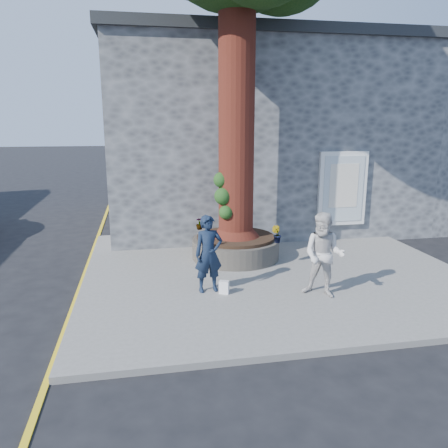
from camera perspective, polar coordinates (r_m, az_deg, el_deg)
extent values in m
plane|color=black|center=(9.74, -0.62, -8.83)|extent=(120.00, 120.00, 0.00)
cube|color=slate|center=(10.96, 6.23, -6.00)|extent=(9.00, 8.00, 0.12)
cube|color=yellow|center=(10.64, -18.15, -7.54)|extent=(0.10, 30.00, 0.01)
cube|color=#47494C|center=(16.60, 3.56, 10.98)|extent=(10.00, 8.00, 6.00)
cube|color=black|center=(16.77, 3.72, 21.80)|extent=(10.30, 8.30, 0.30)
cube|color=white|center=(13.53, 15.20, 4.48)|extent=(1.50, 0.12, 2.20)
cube|color=silver|center=(13.47, 15.31, 4.44)|extent=(1.25, 0.04, 1.95)
cube|color=silver|center=(13.44, 15.37, 4.84)|extent=(0.90, 0.02, 1.30)
cube|color=#47494C|center=(20.12, 26.60, 10.04)|extent=(6.00, 8.00, 6.00)
cylinder|color=black|center=(11.61, 1.53, -3.15)|extent=(2.30, 2.30, 0.52)
cylinder|color=black|center=(11.53, 1.54, -1.72)|extent=(2.04, 2.04, 0.08)
cylinder|color=#401710|center=(11.17, 1.66, 17.42)|extent=(0.90, 0.90, 7.50)
cone|color=#401710|center=(11.44, 1.55, 0.17)|extent=(1.24, 1.24, 0.70)
sphere|color=#1B3612|center=(11.02, -0.14, 3.65)|extent=(0.44, 0.44, 0.44)
sphere|color=#1B3612|center=(11.01, 0.26, 1.52)|extent=(0.36, 0.36, 0.36)
sphere|color=#1B3612|center=(11.08, -0.36, 5.79)|extent=(0.40, 0.40, 0.40)
imported|color=#121D31|center=(9.20, -2.03, -3.92)|extent=(0.64, 0.46, 1.65)
imported|color=beige|center=(9.16, 12.90, -3.97)|extent=(1.09, 1.04, 1.76)
cube|color=white|center=(9.28, 0.00, -8.26)|extent=(0.23, 0.19, 0.28)
imported|color=gray|center=(10.51, -2.01, -1.88)|extent=(0.25, 0.21, 0.39)
imported|color=gray|center=(10.89, 6.87, -1.34)|extent=(0.33, 0.33, 0.43)
imported|color=gray|center=(12.15, -3.23, 0.06)|extent=(0.20, 0.20, 0.33)
imported|color=gray|center=(12.29, 0.48, 0.10)|extent=(0.32, 0.33, 0.28)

